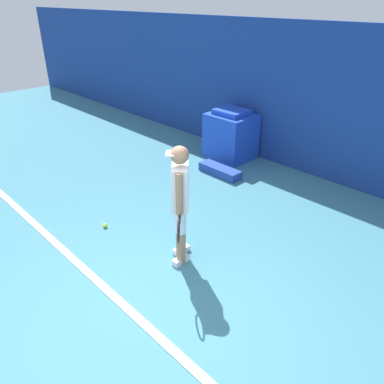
{
  "coord_description": "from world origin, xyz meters",
  "views": [
    {
      "loc": [
        2.46,
        -1.65,
        3.12
      ],
      "look_at": [
        -0.53,
        1.24,
        0.92
      ],
      "focal_mm": 35.0,
      "sensor_mm": 36.0,
      "label": 1
    }
  ],
  "objects_px": {
    "covered_chair": "(231,135)",
    "tennis_ball": "(105,225)",
    "tennis_player": "(180,201)",
    "equipment_bag": "(220,171)"
  },
  "relations": [
    {
      "from": "tennis_player",
      "to": "covered_chair",
      "type": "xyz_separation_m",
      "value": [
        -1.87,
        3.15,
        -0.38
      ]
    },
    {
      "from": "tennis_ball",
      "to": "covered_chair",
      "type": "relative_size",
      "value": 0.07
    },
    {
      "from": "covered_chair",
      "to": "equipment_bag",
      "type": "bearing_deg",
      "value": -61.18
    },
    {
      "from": "tennis_player",
      "to": "tennis_ball",
      "type": "height_order",
      "value": "tennis_player"
    },
    {
      "from": "tennis_player",
      "to": "covered_chair",
      "type": "height_order",
      "value": "tennis_player"
    },
    {
      "from": "tennis_player",
      "to": "equipment_bag",
      "type": "distance_m",
      "value": 2.83
    },
    {
      "from": "covered_chair",
      "to": "equipment_bag",
      "type": "relative_size",
      "value": 1.17
    },
    {
      "from": "covered_chair",
      "to": "tennis_ball",
      "type": "bearing_deg",
      "value": -81.51
    },
    {
      "from": "equipment_bag",
      "to": "tennis_ball",
      "type": "bearing_deg",
      "value": -88.6
    },
    {
      "from": "tennis_ball",
      "to": "equipment_bag",
      "type": "xyz_separation_m",
      "value": [
        -0.06,
        2.65,
        0.05
      ]
    }
  ]
}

